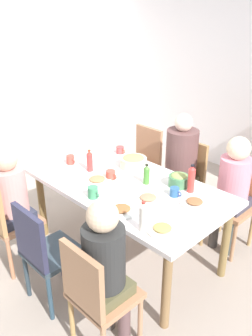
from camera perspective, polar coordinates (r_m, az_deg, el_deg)
ground_plane at (r=3.57m, az=0.00°, el=-13.37°), size 6.21×6.21×0.00m
dining_table at (r=3.19m, az=0.00°, el=-3.77°), size 1.84×0.99×0.76m
chair_0 at (r=4.21m, az=2.69°, el=1.17°), size 0.40×0.40×0.90m
chair_1 at (r=2.85m, az=-13.01°, el=-12.72°), size 0.40×0.40×0.90m
chair_2 at (r=3.58m, az=17.14°, el=-4.64°), size 0.40×0.40×0.90m
person_2 at (r=3.42m, az=16.77°, el=-2.48°), size 0.30×0.30×1.16m
chair_3 at (r=3.30m, az=-18.75°, el=-7.63°), size 0.40×0.40×0.90m
person_3 at (r=3.24m, az=-17.78°, el=-4.25°), size 0.30×0.30×1.16m
chair_4 at (r=2.46m, az=-4.88°, el=-19.36°), size 0.40×0.40×0.90m
person_4 at (r=2.37m, az=-3.29°, el=-15.09°), size 0.30×0.30×1.17m
chair_5 at (r=3.86m, az=9.32°, el=-1.51°), size 0.40×0.40×0.90m
person_5 at (r=3.70m, az=8.73°, el=1.21°), size 0.32×0.32×1.23m
plate_0 at (r=3.19m, az=-4.64°, el=-1.95°), size 0.26×0.26×0.04m
plate_1 at (r=2.90m, az=3.58°, el=-4.92°), size 0.24×0.24×0.04m
plate_2 at (r=2.74m, az=-0.71°, el=-6.73°), size 0.25×0.25×0.04m
plate_3 at (r=2.89m, az=10.94°, el=-5.47°), size 0.23×0.23×0.04m
plate_4 at (r=2.55m, az=5.86°, el=-9.73°), size 0.23×0.23×0.04m
bowl_0 at (r=3.43m, az=1.21°, el=1.04°), size 0.26×0.26×0.12m
bowl_1 at (r=3.12m, az=8.47°, el=-1.88°), size 0.18×0.18×0.12m
cup_0 at (r=3.75m, az=-0.94°, el=2.89°), size 0.12×0.08×0.07m
cup_1 at (r=2.96m, az=7.83°, el=-3.83°), size 0.11×0.08×0.08m
cup_2 at (r=2.92m, az=-5.29°, el=-3.93°), size 0.12×0.08×0.10m
cup_3 at (r=3.21m, az=-2.45°, el=-1.10°), size 0.12×0.08×0.08m
cup_4 at (r=3.55m, az=-8.89°, el=1.33°), size 0.11×0.08×0.09m
bottle_0 at (r=3.11m, az=3.31°, el=-1.07°), size 0.05×0.05×0.19m
bottle_1 at (r=3.35m, az=-5.85°, el=1.11°), size 0.06×0.06×0.21m
bottle_2 at (r=3.01m, az=10.44°, el=-1.75°), size 0.06×0.06×0.25m
bottle_3 at (r=2.48m, az=2.77°, el=-7.88°), size 0.06×0.06×0.24m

